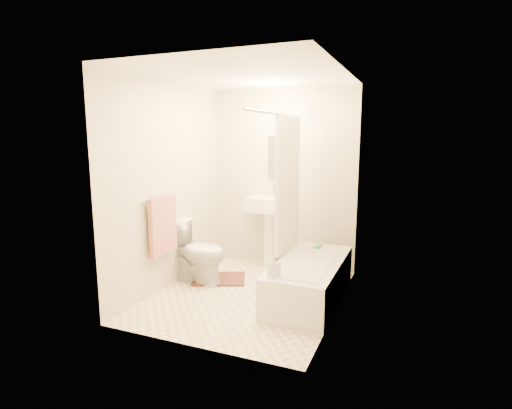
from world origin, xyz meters
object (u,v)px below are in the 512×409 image
at_px(bathtub, 310,280).
at_px(soap_bottle, 274,266).
at_px(toilet, 197,252).
at_px(sink, 269,229).
at_px(bath_mat, 219,279).

xyz_separation_m(bathtub, soap_bottle, (-0.20, -0.62, 0.32)).
height_order(toilet, sink, sink).
bearing_deg(soap_bottle, bathtub, 72.23).
height_order(toilet, soap_bottle, toilet).
distance_m(toilet, sink, 1.08).
relative_size(sink, bathtub, 0.69).
height_order(toilet, bath_mat, toilet).
distance_m(sink, bath_mat, 0.99).
distance_m(bath_mat, soap_bottle, 1.35).
xyz_separation_m(sink, bathtub, (0.81, -0.88, -0.31)).
bearing_deg(bathtub, bath_mat, 173.66).
distance_m(bathtub, bath_mat, 1.22).
bearing_deg(sink, bathtub, -39.38).
xyz_separation_m(toilet, bathtub, (1.42, 0.01, -0.16)).
bearing_deg(soap_bottle, bath_mat, 142.99).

